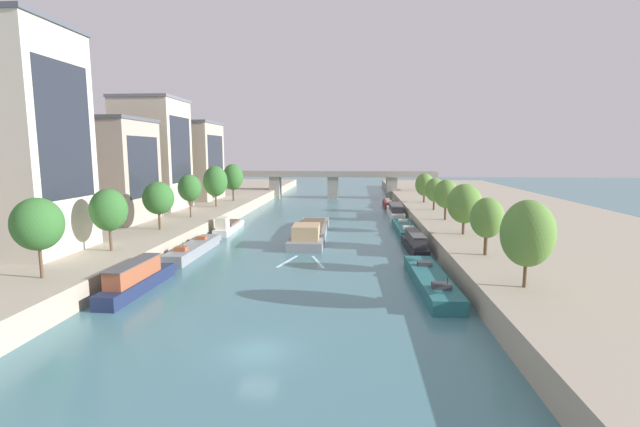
# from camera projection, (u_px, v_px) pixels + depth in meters

# --- Properties ---
(ground_plane) EXTENTS (400.00, 400.00, 0.00)m
(ground_plane) POSITION_uv_depth(u_px,v_px,m) (258.00, 352.00, 28.86)
(ground_plane) COLOR teal
(quay_left) EXTENTS (36.00, 170.00, 2.27)m
(quay_left) POSITION_uv_depth(u_px,v_px,m) (146.00, 213.00, 85.67)
(quay_left) COLOR #A89E89
(quay_left) RESTS_ON ground
(quay_right) EXTENTS (36.00, 170.00, 2.27)m
(quay_right) POSITION_uv_depth(u_px,v_px,m) (510.00, 217.00, 80.32)
(quay_right) COLOR #A89E89
(quay_right) RESTS_ON ground
(barge_midriver) EXTENTS (5.21, 24.19, 3.07)m
(barge_midriver) POSITION_uv_depth(u_px,v_px,m) (310.00, 231.00, 67.05)
(barge_midriver) COLOR gray
(barge_midriver) RESTS_ON ground
(wake_behind_barge) EXTENTS (5.60, 5.94, 0.03)m
(wake_behind_barge) POSITION_uv_depth(u_px,v_px,m) (302.00, 262.00, 52.37)
(wake_behind_barge) COLOR silver
(wake_behind_barge) RESTS_ON ground
(moored_boat_left_second) EXTENTS (2.36, 12.40, 2.91)m
(moored_boat_left_second) POSITION_uv_depth(u_px,v_px,m) (137.00, 279.00, 41.14)
(moored_boat_left_second) COLOR #1E284C
(moored_boat_left_second) RESTS_ON ground
(moored_boat_left_lone) EXTENTS (2.67, 14.65, 2.42)m
(moored_boat_left_lone) POSITION_uv_depth(u_px,v_px,m) (194.00, 249.00, 56.26)
(moored_boat_left_lone) COLOR gray
(moored_boat_left_lone) RESTS_ON ground
(moored_boat_left_near) EXTENTS (2.62, 12.42, 2.82)m
(moored_boat_left_near) POSITION_uv_depth(u_px,v_px,m) (228.00, 226.00, 72.00)
(moored_boat_left_near) COLOR silver
(moored_boat_left_near) RESTS_ON ground
(moored_boat_right_lone) EXTENTS (3.43, 16.40, 2.41)m
(moored_boat_right_lone) POSITION_uv_depth(u_px,v_px,m) (430.00, 280.00, 42.50)
(moored_boat_right_lone) COLOR #23666B
(moored_boat_right_lone) RESTS_ON ground
(moored_boat_right_midway) EXTENTS (2.34, 11.69, 2.57)m
(moored_boat_right_midway) POSITION_uv_depth(u_px,v_px,m) (414.00, 243.00, 57.60)
(moored_boat_right_midway) COLOR black
(moored_boat_right_midway) RESTS_ON ground
(moored_boat_right_end) EXTENTS (3.11, 15.50, 2.21)m
(moored_boat_right_end) POSITION_uv_depth(u_px,v_px,m) (405.00, 228.00, 72.11)
(moored_boat_right_end) COLOR #23666B
(moored_boat_right_end) RESTS_ON ground
(moored_boat_right_far) EXTENTS (2.75, 15.75, 2.52)m
(moored_boat_right_far) POSITION_uv_depth(u_px,v_px,m) (395.00, 211.00, 88.45)
(moored_boat_right_far) COLOR silver
(moored_boat_right_far) RESTS_ON ground
(moored_boat_right_second) EXTENTS (2.08, 10.48, 2.43)m
(moored_boat_right_second) POSITION_uv_depth(u_px,v_px,m) (388.00, 203.00, 104.43)
(moored_boat_right_second) COLOR maroon
(moored_boat_right_second) RESTS_ON ground
(tree_left_midway) EXTENTS (4.06, 4.06, 6.83)m
(tree_left_midway) POSITION_uv_depth(u_px,v_px,m) (38.00, 224.00, 37.03)
(tree_left_midway) COLOR brown
(tree_left_midway) RESTS_ON quay_left
(tree_left_third) EXTENTS (3.83, 3.83, 6.70)m
(tree_left_third) POSITION_uv_depth(u_px,v_px,m) (109.00, 210.00, 47.30)
(tree_left_third) COLOR brown
(tree_left_third) RESTS_ON quay_left
(tree_left_end_of_row) EXTENTS (4.15, 4.15, 6.54)m
(tree_left_end_of_row) POSITION_uv_depth(u_px,v_px,m) (158.00, 198.00, 60.40)
(tree_left_end_of_row) COLOR brown
(tree_left_end_of_row) RESTS_ON quay_left
(tree_left_second) EXTENTS (3.72, 3.72, 6.92)m
(tree_left_second) POSITION_uv_depth(u_px,v_px,m) (190.00, 188.00, 71.42)
(tree_left_second) COLOR brown
(tree_left_second) RESTS_ON quay_left
(tree_left_nearest) EXTENTS (4.55, 4.55, 7.81)m
(tree_left_nearest) POSITION_uv_depth(u_px,v_px,m) (215.00, 181.00, 84.96)
(tree_left_nearest) COLOR brown
(tree_left_nearest) RESTS_ON quay_left
(tree_left_far) EXTENTS (4.30, 4.30, 7.88)m
(tree_left_far) POSITION_uv_depth(u_px,v_px,m) (233.00, 177.00, 95.38)
(tree_left_far) COLOR brown
(tree_left_far) RESTS_ON quay_left
(tree_right_second) EXTENTS (4.06, 4.06, 6.93)m
(tree_right_second) POSITION_uv_depth(u_px,v_px,m) (528.00, 233.00, 34.52)
(tree_right_second) COLOR brown
(tree_right_second) RESTS_ON quay_right
(tree_right_by_lamp) EXTENTS (3.37, 3.37, 5.96)m
(tree_right_by_lamp) POSITION_uv_depth(u_px,v_px,m) (487.00, 218.00, 45.44)
(tree_right_by_lamp) COLOR brown
(tree_right_by_lamp) RESTS_ON quay_right
(tree_right_distant) EXTENTS (4.35, 4.35, 6.51)m
(tree_right_distant) POSITION_uv_depth(u_px,v_px,m) (464.00, 204.00, 56.89)
(tree_right_distant) COLOR brown
(tree_right_distant) RESTS_ON quay_right
(tree_right_past_mid) EXTENTS (3.75, 3.75, 6.27)m
(tree_right_past_mid) POSITION_uv_depth(u_px,v_px,m) (446.00, 194.00, 68.95)
(tree_right_past_mid) COLOR brown
(tree_right_past_mid) RESTS_ON quay_right
(tree_right_third) EXTENTS (3.42, 3.42, 5.81)m
(tree_right_third) POSITION_uv_depth(u_px,v_px,m) (434.00, 190.00, 80.64)
(tree_right_third) COLOR brown
(tree_right_third) RESTS_ON quay_right
(tree_right_far) EXTENTS (3.80, 3.80, 6.07)m
(tree_right_far) POSITION_uv_depth(u_px,v_px,m) (425.00, 185.00, 92.58)
(tree_right_far) COLOR brown
(tree_right_far) RESTS_ON quay_right
(building_left_middle) EXTENTS (11.67, 12.09, 15.54)m
(building_left_middle) POSITION_uv_depth(u_px,v_px,m) (108.00, 170.00, 67.19)
(building_left_middle) COLOR #A89989
(building_left_middle) RESTS_ON quay_left
(building_left_tall) EXTENTS (10.95, 11.62, 20.22)m
(building_left_tall) POSITION_uv_depth(u_px,v_px,m) (153.00, 154.00, 82.03)
(building_left_tall) COLOR beige
(building_left_tall) RESTS_ON quay_left
(building_left_far_end) EXTENTS (13.41, 13.23, 16.98)m
(building_left_far_end) POSITION_uv_depth(u_px,v_px,m) (187.00, 161.00, 98.57)
(building_left_far_end) COLOR #B2A38E
(building_left_far_end) RESTS_ON quay_left
(bridge_far) EXTENTS (56.05, 4.40, 7.37)m
(bridge_far) POSITION_uv_depth(u_px,v_px,m) (333.00, 181.00, 122.53)
(bridge_far) COLOR gray
(bridge_far) RESTS_ON ground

